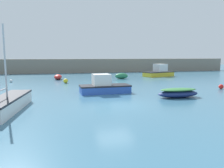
{
  "coord_description": "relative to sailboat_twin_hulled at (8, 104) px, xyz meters",
  "views": [
    {
      "loc": [
        -3.67,
        -14.43,
        3.35
      ],
      "look_at": [
        1.36,
        6.47,
        0.58
      ],
      "focal_mm": 35.0,
      "sensor_mm": 36.0,
      "label": 1
    }
  ],
  "objects": [
    {
      "name": "ground_plane",
      "position": [
        6.83,
        0.23,
        -0.55
      ],
      "size": [
        120.0,
        120.0,
        0.2
      ],
      "primitive_type": "cube",
      "color": "#38667F"
    },
    {
      "name": "harbor_breakwater",
      "position": [
        6.83,
        30.83,
        0.93
      ],
      "size": [
        65.72,
        2.86,
        2.77
      ],
      "primitive_type": "cube",
      "color": "gray",
      "rests_on": "ground_plane"
    },
    {
      "name": "sailboat_twin_hulled",
      "position": [
        0.0,
        0.0,
        0.0
      ],
      "size": [
        2.17,
        5.97,
        5.23
      ],
      "rotation": [
        0.0,
        0.0,
        1.45
      ],
      "color": "white",
      "rests_on": "ground_plane"
    },
    {
      "name": "dinghy_near_pier",
      "position": [
        12.04,
        16.69,
        -0.04
      ],
      "size": [
        2.0,
        1.14,
        0.83
      ],
      "rotation": [
        0.0,
        0.0,
        3.04
      ],
      "color": "#287A4C",
      "rests_on": "ground_plane"
    },
    {
      "name": "motorboat_with_cabin",
      "position": [
        7.05,
        5.1,
        0.15
      ],
      "size": [
        4.61,
        2.04,
        1.73
      ],
      "rotation": [
        0.0,
        0.0,
        0.03
      ],
      "color": "#2D56B7",
      "rests_on": "ground_plane"
    },
    {
      "name": "fishing_dinghy_green",
      "position": [
        2.91,
        17.82,
        -0.09
      ],
      "size": [
        1.24,
        1.95,
        0.73
      ],
      "rotation": [
        0.0,
        0.0,
        1.47
      ],
      "color": "red",
      "rests_on": "ground_plane"
    },
    {
      "name": "rowboat_with_red_cover",
      "position": [
        12.5,
        1.56,
        -0.08
      ],
      "size": [
        3.47,
        1.4,
        0.74
      ],
      "rotation": [
        0.0,
        0.0,
        6.27
      ],
      "color": "navy",
      "rests_on": "ground_plane"
    },
    {
      "name": "cabin_cruiser_white",
      "position": [
        19.16,
        18.99,
        0.24
      ],
      "size": [
        5.53,
        3.6,
        2.03
      ],
      "rotation": [
        0.0,
        0.0,
        3.44
      ],
      "color": "yellow",
      "rests_on": "ground_plane"
    },
    {
      "name": "mooring_buoy_white",
      "position": [
        -2.92,
        15.72,
        -0.27
      ],
      "size": [
        0.37,
        0.37,
        0.37
      ],
      "primitive_type": "sphere",
      "color": "white",
      "rests_on": "ground_plane"
    },
    {
      "name": "mooring_buoy_yellow",
      "position": [
        3.85,
        13.24,
        -0.17
      ],
      "size": [
        0.57,
        0.57,
        0.57
      ],
      "primitive_type": "sphere",
      "color": "yellow",
      "rests_on": "ground_plane"
    },
    {
      "name": "mooring_buoy_red",
      "position": [
        19.15,
        4.61,
        -0.21
      ],
      "size": [
        0.48,
        0.48,
        0.48
      ],
      "primitive_type": "sphere",
      "color": "red",
      "rests_on": "ground_plane"
    }
  ]
}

